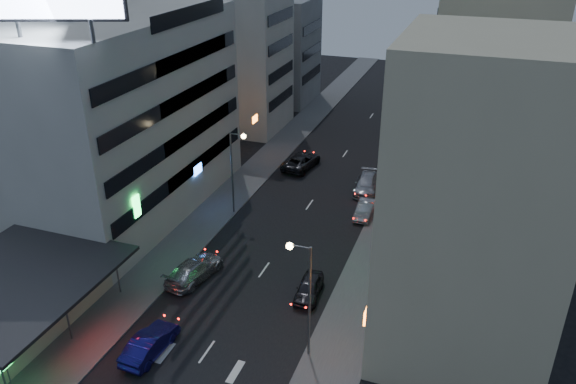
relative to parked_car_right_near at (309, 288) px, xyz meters
The scene contains 21 objects.
sidewalk_left 21.92m from the parked_car_right_near, 124.53° to the left, with size 4.00×120.00×0.12m, color #4C4C4F.
sidewalk_right 18.42m from the parked_car_right_near, 78.79° to the left, with size 4.00×120.00×0.12m, color #4C4C4F.
food_court 20.89m from the parked_car_right_near, 151.50° to the right, with size 11.00×13.00×3.88m.
white_building 24.34m from the parked_car_right_near, 159.40° to the left, with size 14.00×24.00×18.00m, color #BAB9B4.
grey_tower 36.24m from the parked_car_right_near, 160.03° to the left, with size 10.00×14.00×34.00m, color gray.
shophouse_near 14.16m from the parked_car_right_near, ahead, with size 10.00×11.00×20.00m, color #BAB191.
shophouse_mid 16.64m from the parked_car_right_near, 42.22° to the left, with size 11.00×12.00×16.00m, color gray.
shophouse_far 27.37m from the parked_car_right_near, 65.35° to the left, with size 10.00×14.00×22.00m, color #BAB191.
far_left_a 39.70m from the parked_car_right_near, 121.08° to the left, with size 11.00×10.00×20.00m, color #BAB9B4.
far_left_b 50.83m from the parked_car_right_near, 113.91° to the left, with size 12.00×10.00×15.00m, color gray.
far_right_a 40.49m from the parked_car_right_near, 73.77° to the left, with size 11.00×12.00×18.00m, color gray.
far_right_b 54.51m from the parked_car_right_near, 77.46° to the left, with size 12.00×12.00×24.00m, color #BAB191.
street_lamp_right_near 7.70m from the parked_car_right_near, 76.01° to the right, with size 1.60×0.44×8.02m.
street_lamp_left 15.15m from the parked_car_right_near, 135.76° to the left, with size 1.60×0.44×8.02m.
street_lamp_right_far 28.48m from the parked_car_right_near, 86.98° to the left, with size 1.60×0.44×8.02m.
parked_car_right_near is the anchor object (origin of this frame).
parked_car_right_mid 13.66m from the parked_car_right_near, 85.05° to the left, with size 1.42×4.07×1.34m, color #AAAEB3.
parked_car_left 23.75m from the parked_car_right_near, 109.78° to the left, with size 2.71×5.87×1.63m, color black.
parked_car_right_far 18.95m from the parked_car_right_near, 89.64° to the left, with size 2.19×5.40×1.57m, color #98999F.
road_car_blue 12.08m from the parked_car_right_near, 130.04° to the right, with size 1.64×4.71×1.55m, color navy.
road_car_silver 9.12m from the parked_car_right_near, behind, with size 2.27×5.59×1.62m, color #AFB4B8.
Camera 1 is at (14.43, -20.69, 25.42)m, focal length 35.00 mm.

